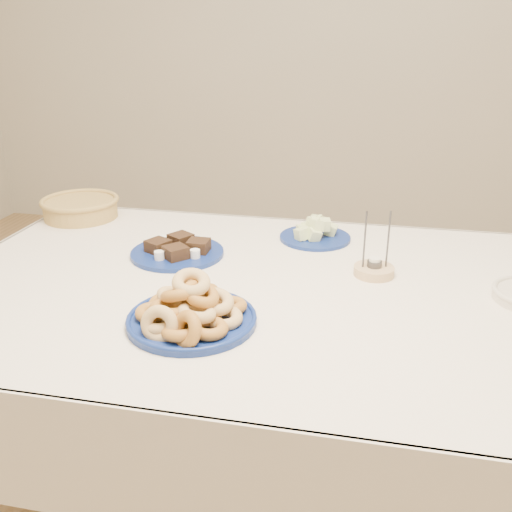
# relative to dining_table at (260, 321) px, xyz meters

# --- Properties ---
(ground) EXTENTS (5.00, 5.00, 0.00)m
(ground) POSITION_rel_dining_table_xyz_m (0.00, 0.00, -0.64)
(ground) COLOR #967147
(ground) RESTS_ON ground
(dining_table) EXTENTS (1.71, 1.11, 0.75)m
(dining_table) POSITION_rel_dining_table_xyz_m (0.00, 0.00, 0.00)
(dining_table) COLOR brown
(dining_table) RESTS_ON ground
(donut_platter) EXTENTS (0.36, 0.36, 0.13)m
(donut_platter) POSITION_rel_dining_table_xyz_m (-0.11, -0.24, 0.14)
(donut_platter) COLOR navy
(donut_platter) RESTS_ON dining_table
(melon_plate) EXTENTS (0.23, 0.23, 0.08)m
(melon_plate) POSITION_rel_dining_table_xyz_m (0.10, 0.37, 0.13)
(melon_plate) COLOR navy
(melon_plate) RESTS_ON dining_table
(brownie_plate) EXTENTS (0.35, 0.35, 0.05)m
(brownie_plate) POSITION_rel_dining_table_xyz_m (-0.28, 0.15, 0.12)
(brownie_plate) COLOR navy
(brownie_plate) RESTS_ON dining_table
(wicker_basket) EXTENTS (0.34, 0.34, 0.07)m
(wicker_basket) POSITION_rel_dining_table_xyz_m (-0.72, 0.42, 0.14)
(wicker_basket) COLOR olive
(wicker_basket) RESTS_ON dining_table
(candle_holder) EXTENTS (0.13, 0.13, 0.18)m
(candle_holder) POSITION_rel_dining_table_xyz_m (0.29, 0.12, 0.12)
(candle_holder) COLOR tan
(candle_holder) RESTS_ON dining_table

